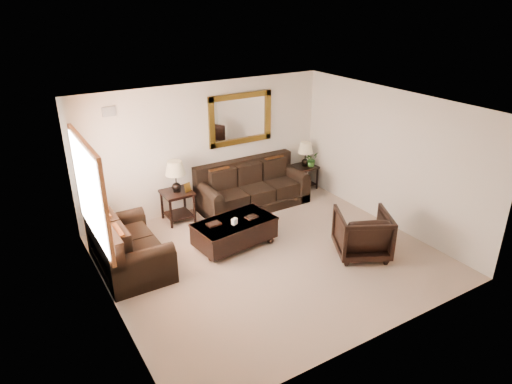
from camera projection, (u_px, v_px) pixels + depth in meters
room at (271, 187)px, 7.61m from camera, size 5.51×5.01×2.71m
window at (90, 191)px, 6.95m from camera, size 0.07×1.96×1.66m
mirror at (241, 119)px, 9.73m from camera, size 1.50×0.06×1.10m
air_vent at (109, 111)px, 8.24m from camera, size 0.25×0.02×0.18m
sofa at (251, 190)px, 9.99m from camera, size 2.38×1.03×0.97m
loveseat at (126, 249)px, 7.68m from camera, size 1.04×1.74×0.98m
end_table_left at (176, 182)px, 9.10m from camera, size 0.59×0.59×1.29m
end_table_right at (305, 159)px, 10.72m from camera, size 0.51×0.51×1.13m
coffee_table at (234, 230)px, 8.39m from camera, size 1.56×0.96×0.62m
armchair at (362, 231)px, 8.04m from camera, size 1.18×1.16×0.92m
potted_plant at (311, 161)px, 10.72m from camera, size 0.39×0.41×0.26m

